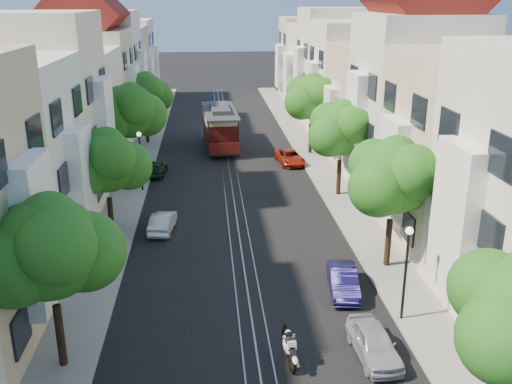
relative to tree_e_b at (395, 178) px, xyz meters
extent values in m
plane|color=black|center=(-7.26, 19.02, -4.73)|extent=(200.00, 200.00, 0.00)
cube|color=gray|center=(-0.01, 19.02, -4.67)|extent=(2.50, 80.00, 0.12)
cube|color=gray|center=(-14.51, 19.02, -4.67)|extent=(2.50, 80.00, 0.12)
cube|color=gray|center=(-7.81, 19.02, -4.72)|extent=(0.06, 80.00, 0.02)
cube|color=gray|center=(-7.26, 19.02, -4.72)|extent=(0.06, 80.00, 0.02)
cube|color=gray|center=(-6.71, 19.02, -4.72)|extent=(0.06, 80.00, 0.02)
cube|color=tan|center=(-7.26, 19.02, -4.73)|extent=(0.08, 80.00, 0.01)
cube|color=white|center=(0.94, -4.98, -0.11)|extent=(0.90, 3.04, 6.05)
cube|color=beige|center=(4.74, 3.02, 0.27)|extent=(7.00, 8.00, 10.00)
cube|color=white|center=(0.94, 3.02, -0.53)|extent=(0.90, 3.04, 5.50)
cube|color=silver|center=(4.74, 11.02, 1.27)|extent=(7.00, 8.00, 12.00)
cube|color=white|center=(0.94, 11.02, 0.31)|extent=(0.90, 3.04, 6.60)
cube|color=#C6B28C|center=(4.74, 19.02, -0.23)|extent=(7.00, 8.00, 9.00)
cube|color=white|center=(0.94, 19.02, -0.95)|extent=(0.90, 3.04, 4.95)
cube|color=white|center=(4.74, 27.02, 0.52)|extent=(7.00, 8.00, 10.50)
cube|color=white|center=(0.94, 27.02, -0.32)|extent=(0.90, 3.04, 5.78)
cube|color=beige|center=(4.74, 35.02, 1.02)|extent=(7.00, 8.00, 11.50)
cube|color=white|center=(0.94, 35.02, 0.10)|extent=(0.90, 3.04, 6.32)
cube|color=silver|center=(4.74, 43.02, 0.02)|extent=(7.00, 8.00, 9.50)
cube|color=white|center=(0.94, 43.02, -0.74)|extent=(0.90, 3.04, 5.23)
cube|color=beige|center=(4.74, 51.02, 0.27)|extent=(7.00, 8.00, 10.00)
cube|color=white|center=(0.94, 51.02, -0.53)|extent=(0.90, 3.04, 5.50)
cube|color=white|center=(-15.46, -4.98, -0.21)|extent=(0.90, 3.04, 5.93)
cube|color=white|center=(-19.26, 3.02, 0.17)|extent=(7.00, 8.00, 9.80)
cube|color=white|center=(-15.46, 3.02, -0.62)|extent=(0.90, 3.04, 5.39)
cube|color=beige|center=(-19.26, 11.02, 1.15)|extent=(7.00, 8.00, 11.76)
cube|color=white|center=(-15.46, 11.02, 0.21)|extent=(0.90, 3.04, 6.47)
cube|color=silver|center=(-19.26, 19.02, -0.32)|extent=(7.00, 8.00, 8.82)
cube|color=white|center=(-15.46, 19.02, -1.03)|extent=(0.90, 3.04, 4.85)
cube|color=beige|center=(-19.26, 27.02, 0.41)|extent=(7.00, 8.00, 10.29)
cube|color=white|center=(-15.46, 27.02, -0.41)|extent=(0.90, 3.04, 5.66)
cube|color=silver|center=(-19.26, 35.02, 0.90)|extent=(7.00, 8.00, 11.27)
cube|color=white|center=(-15.46, 35.02, 0.00)|extent=(0.90, 3.04, 6.20)
cube|color=#C6B28C|center=(-19.26, 43.02, -0.08)|extent=(7.00, 8.00, 9.31)
cube|color=white|center=(-15.46, 43.02, -0.82)|extent=(0.90, 3.04, 5.12)
cube|color=white|center=(-19.26, 51.02, 0.17)|extent=(7.00, 8.00, 9.80)
cube|color=white|center=(-15.46, 51.02, -0.62)|extent=(0.90, 3.04, 5.39)
sphere|color=#235314|center=(-1.01, -12.68, -0.56)|extent=(2.64, 2.64, 2.64)
cylinder|color=black|center=(-0.06, 0.02, -3.39)|extent=(0.30, 0.30, 2.45)
sphere|color=#235314|center=(-0.06, 0.02, 0.08)|extent=(3.64, 3.64, 3.64)
sphere|color=#235314|center=(1.04, 0.52, -0.32)|extent=(2.91, 2.91, 2.91)
sphere|color=#235314|center=(-1.01, -0.68, -0.22)|extent=(2.84, 2.84, 2.84)
sphere|color=#235314|center=(0.04, 0.12, 0.98)|extent=(2.18, 2.18, 2.18)
cylinder|color=black|center=(-0.06, 11.02, -3.42)|extent=(0.30, 0.30, 2.38)
sphere|color=#235314|center=(-0.06, 11.02, -0.06)|extent=(3.54, 3.54, 3.54)
sphere|color=#235314|center=(1.04, 11.52, -0.46)|extent=(2.83, 2.83, 2.83)
sphere|color=#235314|center=(-1.01, 10.32, -0.36)|extent=(2.76, 2.76, 2.76)
sphere|color=#235314|center=(0.04, 11.12, 0.84)|extent=(2.12, 2.12, 2.12)
cylinder|color=black|center=(-0.06, 22.02, -3.35)|extent=(0.30, 0.30, 2.52)
sphere|color=#235314|center=(-0.06, 22.02, 0.21)|extent=(3.74, 3.74, 3.74)
sphere|color=#235314|center=(1.04, 22.52, -0.19)|extent=(3.00, 3.00, 3.00)
sphere|color=#235314|center=(-1.01, 21.32, -0.09)|extent=(2.92, 2.92, 2.92)
sphere|color=#235314|center=(0.04, 22.12, 1.11)|extent=(2.25, 2.25, 2.25)
cylinder|color=black|center=(-14.46, -6.98, -3.39)|extent=(0.30, 0.30, 2.45)
sphere|color=#235314|center=(-14.46, -6.98, 0.08)|extent=(3.64, 3.64, 3.64)
sphere|color=#235314|center=(-13.36, -6.48, -0.32)|extent=(2.91, 2.91, 2.91)
sphere|color=#235314|center=(-15.41, -7.68, -0.22)|extent=(2.84, 2.84, 2.84)
sphere|color=#235314|center=(-14.36, -6.88, 0.98)|extent=(2.18, 2.18, 2.18)
cylinder|color=black|center=(-14.46, 5.02, -3.48)|extent=(0.30, 0.30, 2.27)
sphere|color=#235314|center=(-14.46, 5.02, -0.26)|extent=(3.38, 3.38, 3.38)
sphere|color=#235314|center=(-13.36, 5.52, -0.66)|extent=(2.70, 2.70, 2.70)
sphere|color=#235314|center=(-15.41, 4.32, -0.56)|extent=(2.64, 2.64, 2.64)
sphere|color=#235314|center=(-14.36, 5.12, 0.64)|extent=(2.03, 2.03, 2.03)
cylinder|color=black|center=(-14.46, 16.02, -3.30)|extent=(0.30, 0.30, 2.62)
sphere|color=#235314|center=(-14.46, 16.02, 0.41)|extent=(3.90, 3.90, 3.90)
sphere|color=#235314|center=(-13.36, 16.52, 0.01)|extent=(3.12, 3.12, 3.12)
sphere|color=#235314|center=(-15.41, 15.32, 0.11)|extent=(3.04, 3.04, 3.04)
sphere|color=#235314|center=(-14.36, 16.12, 1.31)|extent=(2.34, 2.34, 2.34)
cylinder|color=black|center=(-14.46, 27.02, -3.42)|extent=(0.30, 0.30, 2.38)
sphere|color=#235314|center=(-14.46, 27.02, -0.06)|extent=(3.54, 3.54, 3.54)
sphere|color=#235314|center=(-13.36, 27.52, -0.46)|extent=(2.83, 2.83, 2.83)
sphere|color=#235314|center=(-15.41, 26.32, -0.36)|extent=(2.76, 2.76, 2.76)
sphere|color=#235314|center=(-14.36, 27.12, 0.84)|extent=(2.12, 2.12, 2.12)
cylinder|color=black|center=(-0.96, -4.98, -2.61)|extent=(0.12, 0.12, 4.00)
sphere|color=#FFF2CC|center=(-0.96, -4.98, -0.61)|extent=(0.32, 0.32, 0.32)
cylinder|color=black|center=(-13.56, 13.02, -2.61)|extent=(0.12, 0.12, 4.00)
sphere|color=#FFF2CC|center=(-13.56, 13.02, -0.61)|extent=(0.32, 0.32, 0.32)
torus|color=black|center=(-6.06, -7.97, -4.44)|extent=(0.22, 0.74, 0.73)
torus|color=black|center=(-6.20, -6.75, -3.91)|extent=(0.32, 0.71, 0.71)
ellipsoid|color=silver|center=(-6.13, -7.39, -4.01)|extent=(0.53, 1.02, 0.80)
ellipsoid|color=silver|center=(-6.10, -7.62, -3.80)|extent=(0.41, 0.57, 0.46)
cube|color=black|center=(-6.05, -8.03, -3.95)|extent=(0.26, 0.54, 0.31)
cube|color=silver|center=(-6.10, -7.65, -3.72)|extent=(0.38, 0.58, 0.29)
sphere|color=black|center=(-6.13, -7.34, -3.60)|extent=(0.25, 0.25, 0.25)
cube|color=black|center=(-7.76, 24.95, -4.23)|extent=(3.02, 9.07, 0.34)
cube|color=#460E0B|center=(-7.76, 24.95, -2.89)|extent=(2.96, 5.72, 2.69)
cube|color=beige|center=(-7.76, 24.95, -1.88)|extent=(3.02, 5.78, 0.67)
cube|color=#2D2D30|center=(-7.76, 24.95, -1.43)|extent=(3.24, 9.08, 0.20)
cube|color=#2D2D30|center=(-7.76, 24.95, -1.15)|extent=(1.81, 5.11, 0.39)
imported|color=#A2A5AE|center=(-2.86, -7.36, -4.14)|extent=(1.61, 3.57, 1.19)
imported|color=#0E0B3A|center=(-2.86, -2.36, -4.15)|extent=(1.64, 3.67, 1.17)
imported|color=maroon|center=(-2.26, 19.08, -4.18)|extent=(2.28, 4.14, 1.10)
imported|color=silver|center=(-11.66, 5.74, -4.18)|extent=(1.56, 3.47, 1.11)
imported|color=black|center=(-12.86, 16.91, -4.15)|extent=(1.63, 3.50, 1.16)
camera|label=1|loc=(-8.92, -25.40, 8.28)|focal=40.00mm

